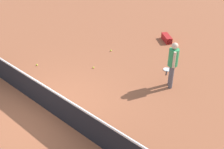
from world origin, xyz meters
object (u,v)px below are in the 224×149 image
at_px(tennis_racket_near_player, 167,70).
at_px(tennis_ball_by_net, 93,68).
at_px(player_near_side, 173,61).
at_px(equipment_bag, 167,39).
at_px(tennis_ball_midcourt, 111,50).
at_px(tennis_ball_near_player, 37,65).

relative_size(tennis_racket_near_player, tennis_ball_by_net, 9.04).
relative_size(player_near_side, tennis_ball_by_net, 25.76).
xyz_separation_m(player_near_side, equipment_bag, (2.11, -3.13, -0.87)).
distance_m(tennis_ball_by_net, equipment_bag, 4.16).
relative_size(player_near_side, tennis_racket_near_player, 2.85).
bearing_deg(player_near_side, tennis_racket_near_player, -52.96).
relative_size(player_near_side, equipment_bag, 2.13).
bearing_deg(equipment_bag, tennis_ball_midcourt, 63.11).
bearing_deg(player_near_side, tennis_ball_by_net, 17.96).
bearing_deg(player_near_side, tennis_ball_near_player, 25.98).
relative_size(tennis_ball_by_net, equipment_bag, 0.08).
bearing_deg(tennis_ball_near_player, tennis_racket_near_player, -142.02).
relative_size(tennis_ball_by_net, tennis_ball_midcourt, 1.00).
bearing_deg(tennis_ball_near_player, player_near_side, -154.02).
xyz_separation_m(tennis_racket_near_player, tennis_ball_midcourt, (2.73, 0.26, 0.02)).
bearing_deg(tennis_ball_midcourt, equipment_bag, -116.89).
bearing_deg(tennis_racket_near_player, tennis_ball_midcourt, 5.47).
bearing_deg(tennis_ball_by_net, tennis_racket_near_player, -141.04).
distance_m(tennis_racket_near_player, equipment_bag, 2.68).
relative_size(tennis_racket_near_player, tennis_ball_near_player, 9.04).
xyz_separation_m(tennis_ball_by_net, equipment_bag, (-0.81, -4.08, 0.11)).
xyz_separation_m(tennis_ball_near_player, tennis_ball_by_net, (-1.84, -1.37, 0.00)).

